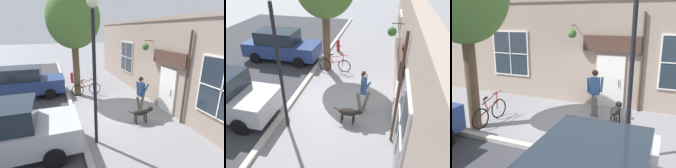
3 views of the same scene
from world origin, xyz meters
The scene contains 6 objects.
ground_plane centered at (0.00, 0.00, 0.00)m, with size 90.00×90.00×0.00m, color gray.
storefront_facade centered at (-2.34, 0.01, 2.16)m, with size 0.95×18.00×4.29m.
pedestrian_walking centered at (-0.97, 0.48, 1.06)m, with size 0.57×0.55×1.75m.
dog_on_leash centered at (-0.61, 1.34, 0.47)m, with size 1.12×0.35×0.72m.
leaning_bicycle centered at (0.92, -2.67, 0.38)m, with size 1.74×0.20×1.00m.
street_lamp centered at (1.54, 2.00, 3.05)m, with size 0.32×0.32×4.64m.
Camera 3 is at (7.38, 2.68, 3.47)m, focal length 40.00 mm.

